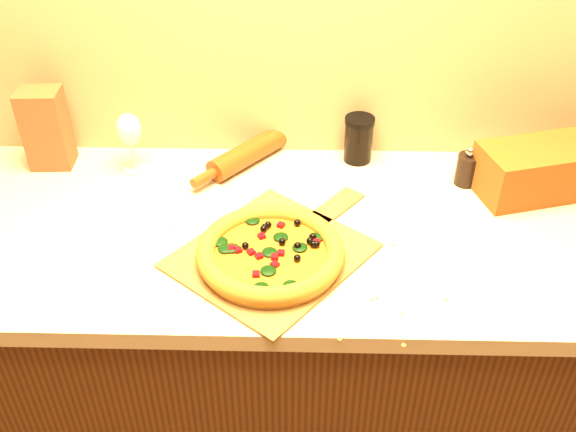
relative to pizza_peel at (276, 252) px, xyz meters
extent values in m
cube|color=#41210D|center=(0.03, 0.10, -0.47)|extent=(2.80, 0.65, 0.86)
cube|color=beige|center=(0.03, 0.10, -0.02)|extent=(2.84, 0.68, 0.04)
cube|color=brown|center=(-0.01, -0.01, 0.00)|extent=(0.48, 0.49, 0.01)
cube|color=brown|center=(0.14, 0.17, 0.00)|extent=(0.13, 0.15, 0.01)
cylinder|color=#B5692D|center=(-0.01, -0.03, 0.01)|extent=(0.29, 0.29, 0.01)
cylinder|color=orange|center=(-0.01, -0.03, 0.02)|extent=(0.24, 0.24, 0.01)
torus|color=#95521B|center=(-0.01, -0.03, 0.03)|extent=(0.31, 0.31, 0.04)
ellipsoid|color=black|center=(0.04, 0.00, 0.03)|extent=(0.03, 0.03, 0.01)
sphere|color=black|center=(-0.05, -0.05, 0.03)|extent=(0.02, 0.02, 0.02)
cube|color=maroon|center=(0.01, -0.08, 0.03)|extent=(0.02, 0.02, 0.01)
cylinder|color=black|center=(0.45, 0.28, 0.04)|extent=(0.06, 0.06, 0.08)
sphere|color=silver|center=(0.45, 0.28, 0.09)|extent=(0.03, 0.03, 0.03)
cylinder|color=#5C2A0F|center=(-0.07, 0.38, 0.03)|extent=(0.23, 0.26, 0.06)
cylinder|color=#5C2A0F|center=(0.05, 0.52, 0.03)|extent=(0.06, 0.07, 0.02)
cylinder|color=#5C2A0F|center=(-0.18, 0.24, 0.03)|extent=(0.06, 0.07, 0.02)
cube|color=brown|center=(0.69, 0.27, 0.06)|extent=(0.46, 0.26, 0.12)
cylinder|color=silver|center=(-0.37, 0.32, 0.00)|extent=(0.06, 0.06, 0.00)
cylinder|color=silver|center=(-0.37, 0.32, 0.04)|extent=(0.01, 0.01, 0.07)
ellipsoid|color=silver|center=(-0.37, 0.32, 0.11)|extent=(0.06, 0.06, 0.08)
cube|color=brown|center=(-0.58, 0.34, 0.10)|extent=(0.11, 0.09, 0.20)
cylinder|color=black|center=(0.20, 0.38, 0.05)|extent=(0.07, 0.07, 0.11)
cylinder|color=black|center=(0.20, 0.38, 0.11)|extent=(0.08, 0.08, 0.01)
camera|label=1|loc=(0.05, -1.04, 0.87)|focal=40.00mm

